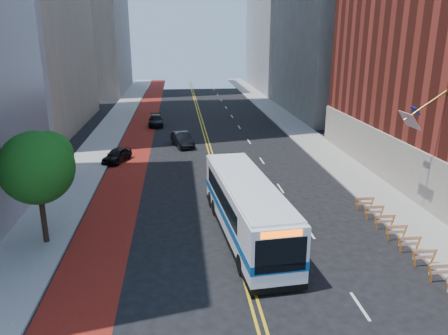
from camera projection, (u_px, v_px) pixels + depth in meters
ground at (250, 288)px, 21.50m from camera, size 160.00×160.00×0.00m
sidewalk_left at (101, 145)px, 48.76m from camera, size 4.00×140.00×0.15m
sidewalk_right at (309, 139)px, 51.18m from camera, size 4.00×140.00×0.15m
bus_lane_paint at (136, 144)px, 49.17m from camera, size 3.60×140.00×0.01m
center_line_inner at (206, 142)px, 49.97m from camera, size 0.14×140.00×0.01m
center_line_outer at (209, 142)px, 50.01m from camera, size 0.14×140.00×0.01m
lane_dashes at (239, 127)px, 58.07m from camera, size 0.14×98.20×0.01m
construction_barriers at (403, 236)px, 25.52m from camera, size 1.42×10.91×1.00m
street_tree at (38, 165)px, 24.65m from camera, size 4.20×4.20×6.70m
transit_bus at (246, 207)px, 26.54m from camera, size 4.02×13.37×3.62m
car_a at (117, 155)px, 42.33m from camera, size 2.89×4.25×1.34m
car_b at (182, 139)px, 48.13m from camera, size 2.69×4.95×1.55m
car_c at (156, 121)px, 58.81m from camera, size 2.11×4.86×1.39m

